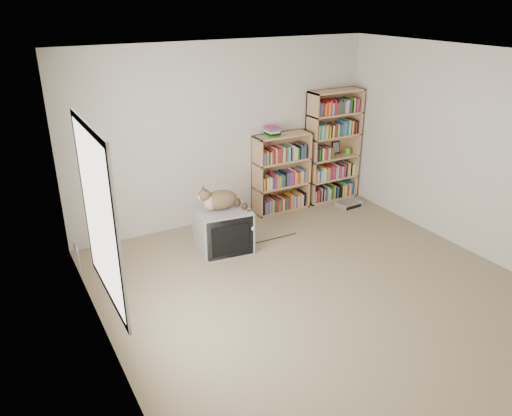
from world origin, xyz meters
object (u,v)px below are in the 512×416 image
crt_tv (223,229)px  cat (225,203)px  bookcase_tall (332,149)px  bookcase_short (281,176)px  dvd_player (349,204)px

crt_tv → cat: bearing=-36.8°
bookcase_tall → bookcase_short: 0.97m
bookcase_short → dvd_player: bearing=-24.5°
bookcase_short → crt_tv: bearing=-150.6°
dvd_player → crt_tv: bearing=-176.7°
crt_tv → cat: cat is taller
bookcase_tall → dvd_player: bearing=-84.1°
cat → dvd_player: bearing=14.1°
cat → bookcase_short: bearing=36.7°
cat → bookcase_short: (1.30, 0.78, -0.12)m
bookcase_short → dvd_player: 1.18m
bookcase_tall → dvd_player: 0.90m
crt_tv → bookcase_short: 1.55m
crt_tv → bookcase_short: (1.33, 0.75, 0.26)m
crt_tv → dvd_player: (2.31, 0.30, -0.24)m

